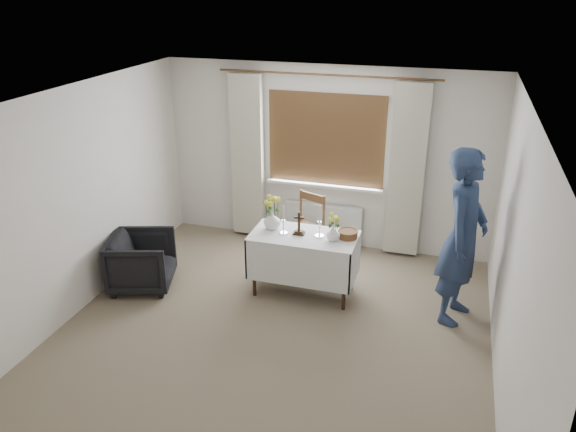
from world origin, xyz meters
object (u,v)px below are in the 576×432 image
Objects in this scene: armchair at (142,261)px; person at (463,237)px; wooden_cross at (299,223)px; flower_vase_left at (272,220)px; wooden_chair at (303,231)px; flower_vase_right at (333,234)px; altar_table at (304,264)px.

person is at bearing -100.99° from armchair.
wooden_cross is 0.36m from flower_vase_left.
flower_vase_right is at bearing -31.74° from wooden_chair.
flower_vase_right is (0.56, -0.76, 0.37)m from wooden_chair.
armchair is at bearing -161.72° from flower_vase_left.
wooden_chair is 1.27× the size of armchair.
wooden_chair is 0.48× the size of person.
altar_table is 0.76m from wooden_chair.
flower_vase_right reaches higher than armchair.
person is 1.81m from wooden_cross.
altar_table is 1.67× the size of armchair.
person is 2.17m from flower_vase_left.
flower_vase_right is (0.35, -0.04, 0.46)m from altar_table.
flower_vase_right is at bearing -7.88° from flower_vase_left.
flower_vase_left is at bearing 102.94° from person.
flower_vase_left is at bearing 170.51° from altar_table.
armchair is 2.66× the size of wooden_cross.
wooden_chair reaches higher than armchair.
person is at bearing 1.60° from wooden_chair.
armchair is at bearing -167.41° from altar_table.
flower_vase_left reaches higher than flower_vase_right.
wooden_chair is 3.38× the size of wooden_cross.
wooden_cross is (-1.81, 0.01, -0.08)m from person.
person is 6.99× the size of wooden_cross.
person is at bearing -2.55° from wooden_cross.
altar_table is 0.64m from flower_vase_left.
person reaches higher than altar_table.
wooden_chair is at bearing 126.19° from flower_vase_right.
altar_table is 1.97m from armchair.
flower_vase_right is (0.41, -0.04, -0.06)m from wooden_cross.
wooden_cross is at bearing -10.25° from flower_vase_left.
person is 11.69× the size of flower_vase_right.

